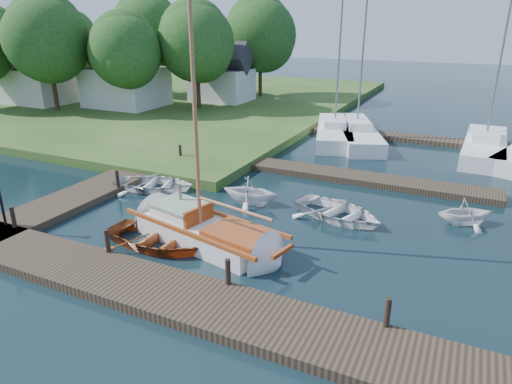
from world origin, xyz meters
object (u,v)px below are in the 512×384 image
at_px(tender_b, 251,189).
at_px(tender_d, 467,210).
at_px(tree_2, 125,51).
at_px(tender_c, 338,209).
at_px(dinghy, 157,235).
at_px(marina_boat_1, 357,132).
at_px(tree_7, 261,34).
at_px(sailboat, 208,234).
at_px(tree_3, 197,42).
at_px(tree_5, 71,42).
at_px(mooring_post_0, 13,217).
at_px(tender_a, 154,182).
at_px(tree_1, 47,39).
at_px(mooring_post_1, 107,241).
at_px(mooring_post_5, 180,152).
at_px(mooring_post_2, 228,272).
at_px(house_c, 222,77).
at_px(house_b, 39,77).
at_px(house_a, 125,77).
at_px(marina_boat_3, 485,145).
at_px(mooring_post_3, 387,312).
at_px(marina_boat_0, 335,130).
at_px(mooring_post_4, 117,179).

height_order(tender_b, tender_d, tender_b).
bearing_deg(tree_2, tender_c, -30.83).
relative_size(dinghy, tender_d, 1.83).
bearing_deg(marina_boat_1, tender_c, 168.81).
height_order(tender_b, tree_7, tree_7).
bearing_deg(sailboat, tree_3, 135.59).
bearing_deg(marina_boat_1, tree_5, 57.80).
xyz_separation_m(mooring_post_0, tender_a, (1.69, 6.12, -0.32)).
bearing_deg(tree_1, tree_7, 49.40).
height_order(mooring_post_1, mooring_post_5, same).
bearing_deg(tender_d, mooring_post_2, 114.79).
height_order(sailboat, tree_1, tree_1).
distance_m(sailboat, tender_a, 6.31).
relative_size(mooring_post_5, tree_7, 0.09).
height_order(house_c, tree_7, tree_7).
relative_size(sailboat, tender_c, 2.58).
relative_size(mooring_post_1, sailboat, 0.08).
relative_size(mooring_post_5, house_c, 0.15).
height_order(tender_c, tree_2, tree_2).
bearing_deg(sailboat, tree_2, 148.92).
xyz_separation_m(mooring_post_5, dinghy, (4.84, -8.48, -0.28)).
distance_m(house_b, tree_5, 6.90).
xyz_separation_m(mooring_post_0, tree_5, (-22.50, 25.05, 4.72)).
distance_m(mooring_post_0, house_a, 24.54).
xyz_separation_m(sailboat, marina_boat_3, (8.75, 17.01, 0.23)).
bearing_deg(tender_b, marina_boat_1, -10.42).
relative_size(mooring_post_0, house_a, 0.13).
height_order(tender_d, tree_3, tree_3).
distance_m(mooring_post_0, mooring_post_1, 4.50).
distance_m(mooring_post_0, mooring_post_2, 9.00).
height_order(mooring_post_3, tender_c, mooring_post_3).
distance_m(marina_boat_0, house_a, 19.20).
height_order(marina_boat_3, house_a, marina_boat_3).
height_order(house_a, tree_2, tree_2).
distance_m(house_a, tree_1, 6.43).
bearing_deg(house_b, tree_1, -25.98).
bearing_deg(mooring_post_5, tender_a, -72.98).
xyz_separation_m(tender_c, tree_7, (-14.89, 24.47, 5.81)).
distance_m(mooring_post_0, tree_1, 24.33).
xyz_separation_m(tender_a, house_c, (-8.19, 20.88, 2.20)).
height_order(mooring_post_0, tree_7, tree_7).
distance_m(mooring_post_4, tender_b, 6.20).
bearing_deg(marina_boat_1, mooring_post_5, 120.43).
distance_m(mooring_post_4, dinghy, 5.97).
bearing_deg(tree_3, marina_boat_3, -9.23).
bearing_deg(dinghy, tender_d, -53.45).
relative_size(marina_boat_1, tree_7, 1.08).
xyz_separation_m(house_b, tree_2, (10.00, 0.05, 2.48)).
xyz_separation_m(tender_d, marina_boat_3, (0.57, 11.22, -0.00)).
height_order(dinghy, tender_a, dinghy).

